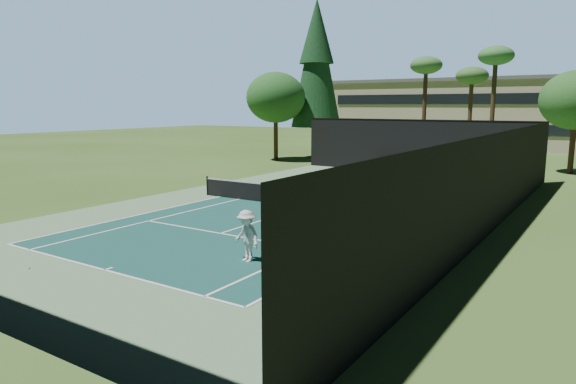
% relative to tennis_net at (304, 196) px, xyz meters
% --- Properties ---
extents(ground, '(160.00, 160.00, 0.00)m').
position_rel_tennis_net_xyz_m(ground, '(0.00, 0.00, -0.56)').
color(ground, '#375821').
rests_on(ground, ground).
extents(apron_slab, '(18.00, 32.00, 0.01)m').
position_rel_tennis_net_xyz_m(apron_slab, '(0.00, 0.00, -0.55)').
color(apron_slab, '#618960').
rests_on(apron_slab, ground).
extents(court_surface, '(10.97, 23.77, 0.01)m').
position_rel_tennis_net_xyz_m(court_surface, '(0.00, 0.00, -0.55)').
color(court_surface, '#174B44').
rests_on(court_surface, ground).
extents(court_lines, '(11.07, 23.87, 0.01)m').
position_rel_tennis_net_xyz_m(court_lines, '(0.00, 0.00, -0.54)').
color(court_lines, white).
rests_on(court_lines, ground).
extents(tennis_net, '(12.90, 0.10, 1.10)m').
position_rel_tennis_net_xyz_m(tennis_net, '(0.00, 0.00, 0.00)').
color(tennis_net, black).
rests_on(tennis_net, ground).
extents(fence, '(18.04, 32.05, 4.03)m').
position_rel_tennis_net_xyz_m(fence, '(0.00, 0.06, 1.45)').
color(fence, black).
rests_on(fence, ground).
extents(player, '(1.23, 0.90, 1.71)m').
position_rel_tennis_net_xyz_m(player, '(3.12, -8.73, 0.30)').
color(player, silver).
rests_on(player, ground).
extents(tennis_ball_a, '(0.07, 0.07, 0.07)m').
position_rel_tennis_net_xyz_m(tennis_ball_a, '(-2.10, -13.07, -0.52)').
color(tennis_ball_a, yellow).
rests_on(tennis_ball_a, ground).
extents(tennis_ball_b, '(0.07, 0.07, 0.07)m').
position_rel_tennis_net_xyz_m(tennis_ball_b, '(-2.68, 3.42, -0.52)').
color(tennis_ball_b, '#D4F437').
rests_on(tennis_ball_b, ground).
extents(tennis_ball_c, '(0.06, 0.06, 0.06)m').
position_rel_tennis_net_xyz_m(tennis_ball_c, '(2.80, 2.88, -0.53)').
color(tennis_ball_c, '#DDF337').
rests_on(tennis_ball_c, ground).
extents(tennis_ball_d, '(0.07, 0.07, 0.07)m').
position_rel_tennis_net_xyz_m(tennis_ball_d, '(-3.03, 4.24, -0.52)').
color(tennis_ball_d, '#D7EA35').
rests_on(tennis_ball_d, ground).
extents(park_bench, '(1.50, 0.45, 1.02)m').
position_rel_tennis_net_xyz_m(park_bench, '(-1.94, 15.30, -0.01)').
color(park_bench, beige).
rests_on(park_bench, ground).
extents(trash_bin, '(0.56, 0.56, 0.95)m').
position_rel_tennis_net_xyz_m(trash_bin, '(-0.36, 15.69, -0.08)').
color(trash_bin, black).
rests_on(trash_bin, ground).
extents(pine_tree, '(4.80, 4.80, 15.00)m').
position_rel_tennis_net_xyz_m(pine_tree, '(-12.00, 22.00, 9.00)').
color(pine_tree, '#4F3321').
rests_on(pine_tree, ground).
extents(palm_a, '(2.80, 2.80, 9.32)m').
position_rel_tennis_net_xyz_m(palm_a, '(-2.00, 24.00, 7.63)').
color(palm_a, '#41281C').
rests_on(palm_a, ground).
extents(palm_b, '(2.80, 2.80, 8.42)m').
position_rel_tennis_net_xyz_m(palm_b, '(1.50, 26.00, 6.80)').
color(palm_b, '#46301E').
rests_on(palm_b, ground).
extents(palm_c, '(2.80, 2.80, 9.77)m').
position_rel_tennis_net_xyz_m(palm_c, '(4.00, 23.00, 8.05)').
color(palm_c, '#422F1C').
rests_on(palm_c, ground).
extents(decid_tree_a, '(5.12, 5.12, 7.62)m').
position_rel_tennis_net_xyz_m(decid_tree_a, '(10.00, 22.00, 4.86)').
color(decid_tree_a, '#442B1D').
rests_on(decid_tree_a, ground).
extents(decid_tree_c, '(5.44, 5.44, 8.09)m').
position_rel_tennis_net_xyz_m(decid_tree_c, '(-14.00, 18.00, 5.21)').
color(decid_tree_c, '#4C3720').
rests_on(decid_tree_c, ground).
extents(campus_building, '(40.50, 12.50, 8.30)m').
position_rel_tennis_net_xyz_m(campus_building, '(0.00, 45.98, 3.65)').
color(campus_building, '#B4A78B').
rests_on(campus_building, ground).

